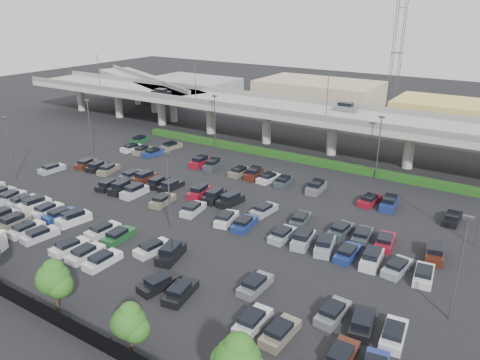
% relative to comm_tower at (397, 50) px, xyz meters
% --- Properties ---
extents(ground, '(280.00, 280.00, 0.00)m').
position_rel_comm_tower_xyz_m(ground, '(-4.00, -74.00, -15.61)').
color(ground, black).
extents(overpass, '(150.00, 13.00, 15.80)m').
position_rel_comm_tower_xyz_m(overpass, '(-4.21, -42.01, -8.64)').
color(overpass, gray).
rests_on(overpass, ground).
extents(on_ramp, '(50.93, 30.13, 8.80)m').
position_rel_comm_tower_xyz_m(on_ramp, '(-56.10, -30.95, -8.76)').
color(on_ramp, gray).
rests_on(on_ramp, ground).
extents(hedge, '(66.00, 1.60, 1.10)m').
position_rel_comm_tower_xyz_m(hedge, '(-4.00, -49.00, -15.06)').
color(hedge, '#103811').
rests_on(hedge, ground).
extents(fence, '(70.00, 0.10, 2.00)m').
position_rel_comm_tower_xyz_m(fence, '(-4.05, -102.00, -14.71)').
color(fence, black).
rests_on(fence, ground).
extents(tree_row, '(65.07, 3.66, 5.94)m').
position_rel_comm_tower_xyz_m(tree_row, '(-3.30, -100.53, -12.09)').
color(tree_row, '#332316').
rests_on(tree_row, ground).
extents(parked_cars, '(63.03, 41.67, 1.67)m').
position_rel_comm_tower_xyz_m(parked_cars, '(-5.40, -77.44, -15.01)').
color(parked_cars, maroon).
rests_on(parked_cars, ground).
extents(light_poles, '(66.90, 48.38, 10.30)m').
position_rel_comm_tower_xyz_m(light_poles, '(-8.12, -72.00, -9.37)').
color(light_poles, '#49494E').
rests_on(light_poles, ground).
extents(distant_buildings, '(138.00, 24.00, 9.00)m').
position_rel_comm_tower_xyz_m(distant_buildings, '(8.38, -12.19, -11.87)').
color(distant_buildings, gray).
rests_on(distant_buildings, ground).
extents(comm_tower, '(2.40, 2.40, 30.00)m').
position_rel_comm_tower_xyz_m(comm_tower, '(0.00, 0.00, 0.00)').
color(comm_tower, '#49494E').
rests_on(comm_tower, ground).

